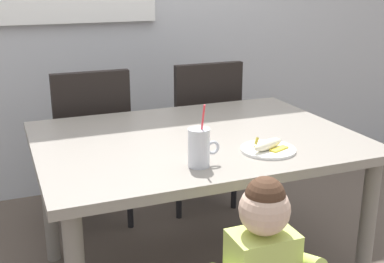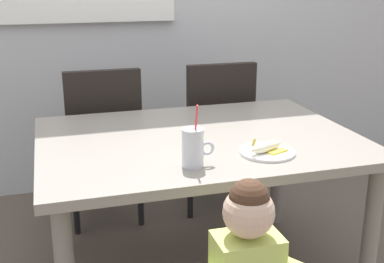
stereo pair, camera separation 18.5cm
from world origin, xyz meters
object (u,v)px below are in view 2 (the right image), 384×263
(milk_cup, at_px, (193,150))
(peeled_banana, at_px, (267,147))
(dining_chair_left, at_px, (103,137))
(snack_plate, at_px, (267,152))
(dining_chair_right, at_px, (215,127))
(dining_table, at_px, (199,155))

(milk_cup, bearing_deg, peeled_banana, 7.34)
(milk_cup, height_order, peeled_banana, milk_cup)
(dining_chair_left, height_order, snack_plate, dining_chair_left)
(snack_plate, bearing_deg, milk_cup, -171.12)
(dining_chair_right, height_order, milk_cup, milk_cup)
(milk_cup, xyz_separation_m, peeled_banana, (0.33, 0.04, -0.04))
(dining_chair_left, bearing_deg, milk_cup, 101.49)
(snack_plate, bearing_deg, dining_chair_right, 82.56)
(dining_table, height_order, peeled_banana, peeled_banana)
(dining_chair_right, relative_size, snack_plate, 4.17)
(dining_chair_left, bearing_deg, dining_chair_right, -179.54)
(snack_plate, distance_m, peeled_banana, 0.03)
(dining_table, bearing_deg, dining_chair_right, 65.71)
(dining_table, relative_size, dining_chair_left, 1.49)
(milk_cup, bearing_deg, dining_chair_right, 66.90)
(dining_table, relative_size, dining_chair_right, 1.49)
(milk_cup, bearing_deg, dining_table, 69.51)
(snack_plate, relative_size, peeled_banana, 1.31)
(dining_table, relative_size, snack_plate, 6.23)
(dining_chair_right, bearing_deg, milk_cup, 66.90)
(dining_chair_left, xyz_separation_m, peeled_banana, (0.55, -1.05, 0.24))
(dining_chair_right, bearing_deg, dining_table, 65.71)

